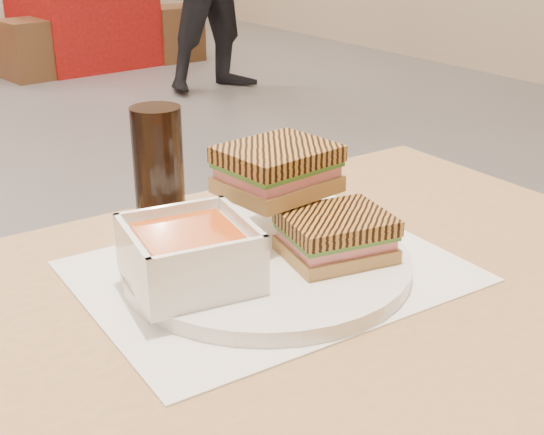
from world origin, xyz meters
TOP-DOWN VIEW (x-y plane):
  - tray_liner at (0.02, -1.98)m, footprint 0.39×0.31m
  - plate at (0.02, -1.98)m, footprint 0.30×0.30m
  - soup_bowl at (-0.08, -1.99)m, footprint 0.13×0.13m
  - panini_lower at (0.08, -2.02)m, footprint 0.12×0.11m
  - panini_upper at (0.06, -1.94)m, footprint 0.13×0.11m
  - cola_glass at (0.00, -1.76)m, footprint 0.06×0.06m
  - bg_table_1 at (1.69, 2.97)m, footprint 0.94×0.94m
  - bg_chair_1l at (1.19, 2.69)m, footprint 0.41×0.41m
  - bg_chair_1r at (2.34, 2.75)m, footprint 0.38×0.38m
  - bg_chair_2r at (1.60, 3.71)m, footprint 0.51×0.51m

SIDE VIEW (x-z plane):
  - bg_chair_1l at x=1.19m, z-range 0.00..0.41m
  - bg_chair_1r at x=2.34m, z-range 0.00..0.42m
  - bg_chair_2r at x=1.60m, z-range 0.00..0.47m
  - bg_table_1 at x=1.69m, z-range 0.00..0.77m
  - tray_liner at x=0.02m, z-range 0.75..0.75m
  - plate at x=0.02m, z-range 0.75..0.77m
  - panini_lower at x=0.08m, z-range 0.77..0.81m
  - soup_bowl at x=-0.08m, z-range 0.76..0.83m
  - cola_glass at x=0.00m, z-range 0.75..0.88m
  - panini_upper at x=0.06m, z-range 0.82..0.87m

